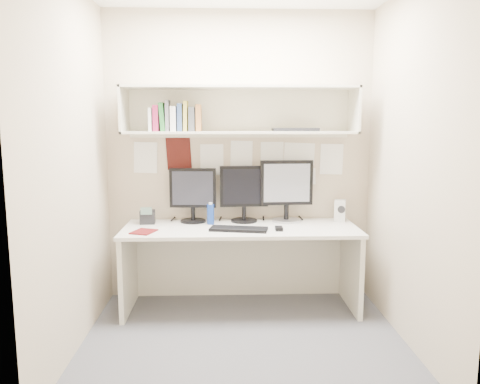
{
  "coord_description": "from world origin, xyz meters",
  "views": [
    {
      "loc": [
        -0.15,
        -3.27,
        1.62
      ],
      "look_at": [
        -0.02,
        0.35,
        1.08
      ],
      "focal_mm": 35.0,
      "sensor_mm": 36.0,
      "label": 1
    }
  ],
  "objects_px": {
    "maroon_notebook": "(144,232)",
    "desk": "(241,268)",
    "desk_phone": "(148,217)",
    "monitor_left": "(193,193)",
    "monitor_center": "(244,192)",
    "speaker": "(340,210)",
    "monitor_right": "(287,189)",
    "keyboard": "(239,229)"
  },
  "relations": [
    {
      "from": "monitor_center",
      "to": "speaker",
      "type": "height_order",
      "value": "monitor_center"
    },
    {
      "from": "desk_phone",
      "to": "monitor_left",
      "type": "bearing_deg",
      "value": 4.94
    },
    {
      "from": "desk",
      "to": "keyboard",
      "type": "height_order",
      "value": "keyboard"
    },
    {
      "from": "maroon_notebook",
      "to": "monitor_left",
      "type": "bearing_deg",
      "value": 66.41
    },
    {
      "from": "desk",
      "to": "monitor_right",
      "type": "distance_m",
      "value": 0.81
    },
    {
      "from": "monitor_left",
      "to": "maroon_notebook",
      "type": "xyz_separation_m",
      "value": [
        -0.38,
        -0.4,
        -0.26
      ]
    },
    {
      "from": "desk",
      "to": "monitor_center",
      "type": "xyz_separation_m",
      "value": [
        0.04,
        0.22,
        0.63
      ]
    },
    {
      "from": "desk",
      "to": "maroon_notebook",
      "type": "xyz_separation_m",
      "value": [
        -0.8,
        -0.18,
        0.37
      ]
    },
    {
      "from": "monitor_left",
      "to": "desk_phone",
      "type": "xyz_separation_m",
      "value": [
        -0.4,
        -0.06,
        -0.2
      ]
    },
    {
      "from": "maroon_notebook",
      "to": "desk_phone",
      "type": "relative_size",
      "value": 1.28
    },
    {
      "from": "monitor_left",
      "to": "desk_phone",
      "type": "relative_size",
      "value": 3.09
    },
    {
      "from": "desk",
      "to": "desk_phone",
      "type": "distance_m",
      "value": 0.93
    },
    {
      "from": "desk",
      "to": "monitor_left",
      "type": "distance_m",
      "value": 0.78
    },
    {
      "from": "monitor_left",
      "to": "maroon_notebook",
      "type": "relative_size",
      "value": 2.42
    },
    {
      "from": "keyboard",
      "to": "maroon_notebook",
      "type": "distance_m",
      "value": 0.78
    },
    {
      "from": "desk",
      "to": "speaker",
      "type": "distance_m",
      "value": 1.04
    },
    {
      "from": "monitor_left",
      "to": "monitor_right",
      "type": "distance_m",
      "value": 0.84
    },
    {
      "from": "maroon_notebook",
      "to": "desk",
      "type": "bearing_deg",
      "value": 32.52
    },
    {
      "from": "desk",
      "to": "monitor_right",
      "type": "xyz_separation_m",
      "value": [
        0.42,
        0.22,
        0.66
      ]
    },
    {
      "from": "maroon_notebook",
      "to": "monitor_center",
      "type": "bearing_deg",
      "value": 45.34
    },
    {
      "from": "desk",
      "to": "speaker",
      "type": "height_order",
      "value": "speaker"
    },
    {
      "from": "monitor_left",
      "to": "monitor_right",
      "type": "xyz_separation_m",
      "value": [
        0.84,
        -0.0,
        0.03
      ]
    },
    {
      "from": "monitor_center",
      "to": "speaker",
      "type": "bearing_deg",
      "value": -4.02
    },
    {
      "from": "desk",
      "to": "desk_phone",
      "type": "relative_size",
      "value": 12.8
    },
    {
      "from": "keyboard",
      "to": "speaker",
      "type": "height_order",
      "value": "speaker"
    },
    {
      "from": "speaker",
      "to": "desk_phone",
      "type": "distance_m",
      "value": 1.73
    },
    {
      "from": "desk",
      "to": "monitor_right",
      "type": "height_order",
      "value": "monitor_right"
    },
    {
      "from": "speaker",
      "to": "maroon_notebook",
      "type": "bearing_deg",
      "value": -150.58
    },
    {
      "from": "maroon_notebook",
      "to": "speaker",
      "type": "bearing_deg",
      "value": 32.52
    },
    {
      "from": "desk",
      "to": "maroon_notebook",
      "type": "bearing_deg",
      "value": -167.36
    },
    {
      "from": "monitor_right",
      "to": "maroon_notebook",
      "type": "relative_size",
      "value": 2.76
    },
    {
      "from": "monitor_left",
      "to": "maroon_notebook",
      "type": "bearing_deg",
      "value": -129.54
    },
    {
      "from": "maroon_notebook",
      "to": "keyboard",
      "type": "bearing_deg",
      "value": 22.73
    },
    {
      "from": "monitor_right",
      "to": "keyboard",
      "type": "xyz_separation_m",
      "value": [
        -0.44,
        -0.36,
        -0.28
      ]
    },
    {
      "from": "monitor_center",
      "to": "desk",
      "type": "bearing_deg",
      "value": -102.96
    },
    {
      "from": "desk_phone",
      "to": "monitor_right",
      "type": "bearing_deg",
      "value": -1.23
    },
    {
      "from": "keyboard",
      "to": "monitor_center",
      "type": "bearing_deg",
      "value": 91.42
    },
    {
      "from": "monitor_right",
      "to": "keyboard",
      "type": "distance_m",
      "value": 0.64
    },
    {
      "from": "desk",
      "to": "monitor_center",
      "type": "height_order",
      "value": "monitor_center"
    },
    {
      "from": "monitor_left",
      "to": "speaker",
      "type": "bearing_deg",
      "value": 3.24
    },
    {
      "from": "desk",
      "to": "desk_phone",
      "type": "bearing_deg",
      "value": 169.24
    },
    {
      "from": "speaker",
      "to": "desk_phone",
      "type": "height_order",
      "value": "speaker"
    }
  ]
}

